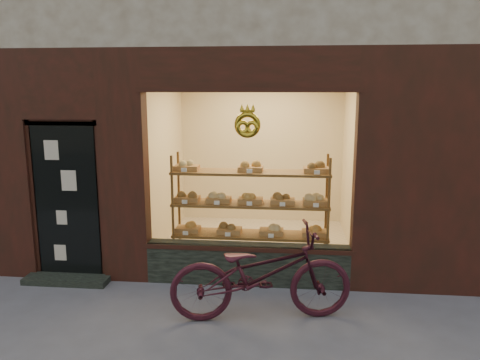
# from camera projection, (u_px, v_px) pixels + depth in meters

# --- Properties ---
(display_shelf) EXTENTS (2.20, 0.45, 1.70)m
(display_shelf) POSITION_uv_depth(u_px,v_px,m) (250.00, 214.00, 6.60)
(display_shelf) COLOR #572F18
(display_shelf) RESTS_ON ground
(bicycle) EXTENTS (2.16, 1.08, 1.08)m
(bicycle) POSITION_uv_depth(u_px,v_px,m) (261.00, 274.00, 5.28)
(bicycle) COLOR #33101A
(bicycle) RESTS_ON ground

